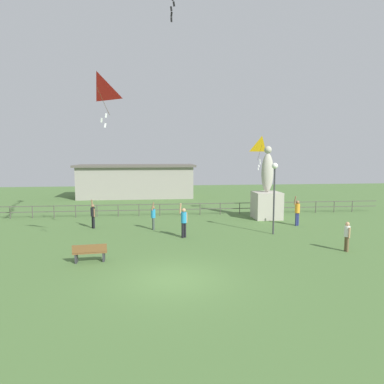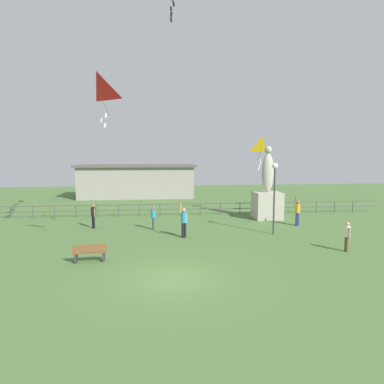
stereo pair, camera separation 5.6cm
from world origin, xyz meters
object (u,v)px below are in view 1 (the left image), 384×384
at_px(lamppost, 274,182).
at_px(kite_2, 262,145).
at_px(person_0, 93,214).
at_px(person_2, 347,235).
at_px(person_3, 184,220).
at_px(kite_3, 97,88).
at_px(park_bench, 90,252).
at_px(person_1, 297,211).
at_px(statue_monument, 267,198).
at_px(person_4, 153,216).

relative_size(lamppost, kite_2, 1.69).
relative_size(person_0, person_2, 1.25).
height_order(person_3, kite_3, kite_3).
bearing_deg(kite_2, park_bench, -137.32).
xyz_separation_m(person_3, kite_3, (-4.12, -3.90, 6.72)).
xyz_separation_m(park_bench, kite_3, (0.49, 0.25, 7.28)).
xyz_separation_m(person_1, person_3, (-7.98, -2.52, 0.00)).
bearing_deg(kite_3, lamppost, 23.31).
bearing_deg(person_2, lamppost, 120.53).
bearing_deg(statue_monument, park_bench, -140.25).
distance_m(statue_monument, park_bench, 14.82).
bearing_deg(kite_2, lamppost, -100.18).
bearing_deg(person_3, statue_monument, 38.14).
height_order(lamppost, person_2, lamppost).
relative_size(statue_monument, person_1, 2.67).
distance_m(park_bench, person_0, 7.41).
relative_size(person_0, person_1, 0.92).
bearing_deg(person_0, person_4, -12.05).
bearing_deg(person_0, kite_3, -77.41).
bearing_deg(park_bench, statue_monument, 39.75).
xyz_separation_m(lamppost, person_2, (2.37, -4.02, -2.30)).
relative_size(park_bench, kite_2, 0.60).
bearing_deg(kite_2, person_4, -155.37).
distance_m(person_0, kite_3, 9.93).
relative_size(park_bench, person_0, 0.82).
xyz_separation_m(park_bench, kite_2, (11.17, 10.30, 5.05)).
bearing_deg(statue_monument, person_1, -66.36).
distance_m(statue_monument, lamppost, 5.45).
distance_m(park_bench, kite_3, 7.30).
distance_m(statue_monument, person_3, 8.61).
bearing_deg(kite_2, person_1, -68.66).
xyz_separation_m(person_3, person_4, (-1.78, 2.33, -0.12)).
distance_m(person_4, kite_2, 10.26).
xyz_separation_m(statue_monument, person_4, (-8.53, -2.98, -0.67)).
relative_size(park_bench, person_1, 0.75).
distance_m(statue_monument, person_4, 9.06).
xyz_separation_m(lamppost, person_0, (-11.20, 2.92, -2.22)).
distance_m(person_4, kite_3, 9.54).
xyz_separation_m(person_1, person_4, (-9.75, -0.19, -0.12)).
relative_size(statue_monument, person_3, 2.67).
bearing_deg(person_1, park_bench, -152.10).
bearing_deg(person_1, kite_3, -152.08).
distance_m(park_bench, kite_2, 16.01).
bearing_deg(person_2, kite_3, -179.42).
relative_size(person_2, person_3, 0.74).
bearing_deg(person_0, statue_monument, 9.74).
relative_size(person_4, kite_2, 0.70).
relative_size(person_0, person_3, 0.92).
bearing_deg(lamppost, park_bench, -156.49).
bearing_deg(park_bench, person_2, 1.72).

